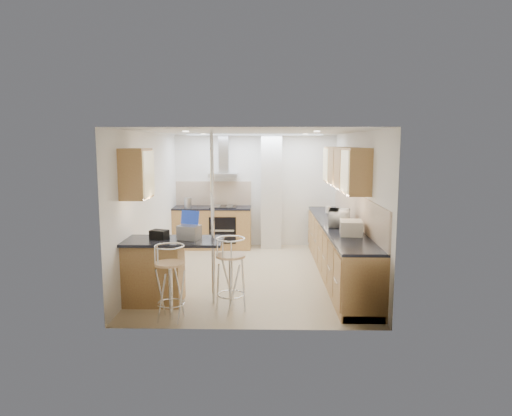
{
  "coord_description": "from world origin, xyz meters",
  "views": [
    {
      "loc": [
        0.21,
        -7.83,
        2.31
      ],
      "look_at": [
        0.05,
        0.2,
        1.17
      ],
      "focal_mm": 32.0,
      "sensor_mm": 36.0,
      "label": 1
    }
  ],
  "objects_px": {
    "laptop": "(189,232)",
    "bread_bin": "(351,228)",
    "bar_stool_end": "(231,274)",
    "bar_stool_near": "(170,282)",
    "microwave": "(339,218)"
  },
  "relations": [
    {
      "from": "laptop",
      "to": "bread_bin",
      "type": "bearing_deg",
      "value": 30.41
    },
    {
      "from": "laptop",
      "to": "bar_stool_end",
      "type": "distance_m",
      "value": 0.88
    },
    {
      "from": "laptop",
      "to": "bar_stool_near",
      "type": "height_order",
      "value": "laptop"
    },
    {
      "from": "bar_stool_near",
      "to": "bread_bin",
      "type": "bearing_deg",
      "value": 9.02
    },
    {
      "from": "laptop",
      "to": "bread_bin",
      "type": "height_order",
      "value": "laptop"
    },
    {
      "from": "bread_bin",
      "to": "laptop",
      "type": "bearing_deg",
      "value": -161.4
    },
    {
      "from": "microwave",
      "to": "bar_stool_end",
      "type": "xyz_separation_m",
      "value": [
        -1.72,
        -1.53,
        -0.54
      ]
    },
    {
      "from": "microwave",
      "to": "bar_stool_near",
      "type": "distance_m",
      "value": 3.16
    },
    {
      "from": "bar_stool_end",
      "to": "bread_bin",
      "type": "bearing_deg",
      "value": -37.77
    },
    {
      "from": "bar_stool_near",
      "to": "bread_bin",
      "type": "distance_m",
      "value": 2.85
    },
    {
      "from": "microwave",
      "to": "laptop",
      "type": "distance_m",
      "value": 2.63
    },
    {
      "from": "bar_stool_near",
      "to": "bar_stool_end",
      "type": "distance_m",
      "value": 0.84
    },
    {
      "from": "microwave",
      "to": "bar_stool_near",
      "type": "relative_size",
      "value": 0.5
    },
    {
      "from": "bread_bin",
      "to": "bar_stool_end",
      "type": "bearing_deg",
      "value": -148.15
    },
    {
      "from": "laptop",
      "to": "microwave",
      "type": "bearing_deg",
      "value": 46.31
    }
  ]
}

